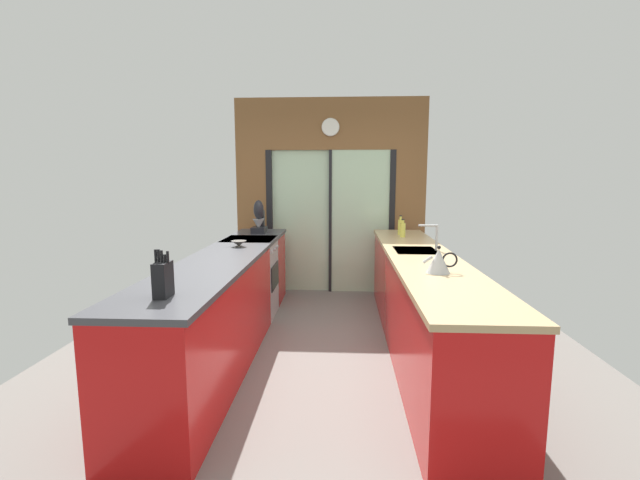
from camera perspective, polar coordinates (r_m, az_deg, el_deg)
The scene contains 12 objects.
ground_plane at distance 4.53m, azimuth 0.65°, elevation -12.82°, with size 5.04×7.60×0.02m, color slate.
back_wall_unit at distance 6.03m, azimuth 1.40°, elevation 7.37°, with size 2.64×0.12×2.70m.
left_counter_run at distance 4.08m, azimuth -12.65°, elevation -8.42°, with size 0.62×3.80×0.92m.
right_counter_run at distance 4.16m, azimuth 13.25°, elevation -8.13°, with size 0.62×3.80×0.92m.
sink_faucet at distance 4.30m, azimuth 14.87°, elevation 0.90°, with size 0.19×0.02×0.25m.
oven_range at distance 5.13m, azimuth -9.26°, elevation -4.96°, with size 0.60×0.60×0.92m.
mixing_bowl at distance 4.47m, azimuth -10.76°, elevation -0.45°, with size 0.16×0.16×0.06m.
knife_block at distance 2.71m, azimuth -20.19°, elevation -4.87°, with size 0.09×0.14×0.29m.
stand_mixer at distance 5.51m, azimuth -8.12°, elevation 2.59°, with size 0.17×0.27×0.42m.
kettle at distance 3.31m, azimuth 15.53°, elevation -2.69°, with size 0.26×0.18×0.21m.
soap_bottle_near at distance 5.19m, azimuth 10.96°, elevation 1.38°, with size 0.07×0.07×0.22m.
soap_bottle_far at distance 5.39m, azimuth 10.66°, elevation 1.78°, with size 0.06×0.06×0.24m.
Camera 1 is at (0.17, -3.62, 1.63)m, focal length 24.03 mm.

